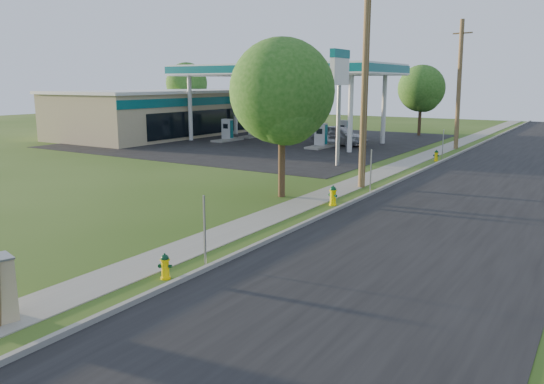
{
  "coord_description": "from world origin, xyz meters",
  "views": [
    {
      "loc": [
        9.19,
        -6.48,
        4.95
      ],
      "look_at": [
        0.0,
        8.0,
        1.4
      ],
      "focal_mm": 35.0,
      "sensor_mm": 36.0,
      "label": 1
    }
  ],
  "objects_px": {
    "fuel_pump_se": "(343,134)",
    "hydrant_near": "(165,266)",
    "tree_verge": "(283,96)",
    "fuel_pump_ne": "(321,139)",
    "hydrant_mid": "(333,196)",
    "tree_lot": "(422,90)",
    "car_silver": "(339,135)",
    "utility_pole_far": "(459,85)",
    "hydrant_far": "(436,156)",
    "utility_pole_mid": "(365,82)",
    "fuel_pump_sw": "(254,129)",
    "fuel_pump_nw": "(227,133)",
    "price_pylon": "(340,74)",
    "tree_back": "(187,85)"
  },
  "relations": [
    {
      "from": "fuel_pump_sw",
      "to": "price_pylon",
      "type": "bearing_deg",
      "value": -39.4
    },
    {
      "from": "utility_pole_mid",
      "to": "fuel_pump_ne",
      "type": "bearing_deg",
      "value": 124.4
    },
    {
      "from": "fuel_pump_nw",
      "to": "fuel_pump_sw",
      "type": "xyz_separation_m",
      "value": [
        0.0,
        4.0,
        0.0
      ]
    },
    {
      "from": "fuel_pump_nw",
      "to": "fuel_pump_se",
      "type": "relative_size",
      "value": 1.0
    },
    {
      "from": "utility_pole_mid",
      "to": "fuel_pump_se",
      "type": "bearing_deg",
      "value": 117.63
    },
    {
      "from": "fuel_pump_ne",
      "to": "fuel_pump_se",
      "type": "xyz_separation_m",
      "value": [
        0.0,
        4.0,
        0.0
      ]
    },
    {
      "from": "fuel_pump_ne",
      "to": "hydrant_far",
      "type": "xyz_separation_m",
      "value": [
        9.54,
        -2.4,
        -0.36
      ]
    },
    {
      "from": "fuel_pump_se",
      "to": "fuel_pump_nw",
      "type": "bearing_deg",
      "value": -156.04
    },
    {
      "from": "utility_pole_far",
      "to": "hydrant_mid",
      "type": "xyz_separation_m",
      "value": [
        0.52,
        -22.21,
        -4.4
      ]
    },
    {
      "from": "tree_lot",
      "to": "hydrant_mid",
      "type": "bearing_deg",
      "value": -79.22
    },
    {
      "from": "utility_pole_far",
      "to": "tree_verge",
      "type": "relative_size",
      "value": 1.39
    },
    {
      "from": "utility_pole_mid",
      "to": "hydrant_near",
      "type": "bearing_deg",
      "value": -87.67
    },
    {
      "from": "fuel_pump_nw",
      "to": "car_silver",
      "type": "distance_m",
      "value": 9.71
    },
    {
      "from": "price_pylon",
      "to": "car_silver",
      "type": "xyz_separation_m",
      "value": [
        -4.6,
        9.93,
        -4.63
      ]
    },
    {
      "from": "utility_pole_mid",
      "to": "car_silver",
      "type": "xyz_separation_m",
      "value": [
        -8.5,
        15.43,
        -4.15
      ]
    },
    {
      "from": "utility_pole_far",
      "to": "car_silver",
      "type": "distance_m",
      "value": 9.73
    },
    {
      "from": "car_silver",
      "to": "fuel_pump_se",
      "type": "bearing_deg",
      "value": 25.39
    },
    {
      "from": "tree_verge",
      "to": "hydrant_mid",
      "type": "height_order",
      "value": "tree_verge"
    },
    {
      "from": "fuel_pump_sw",
      "to": "tree_verge",
      "type": "height_order",
      "value": "tree_verge"
    },
    {
      "from": "utility_pole_mid",
      "to": "tree_back",
      "type": "relative_size",
      "value": 1.35
    },
    {
      "from": "fuel_pump_sw",
      "to": "hydrant_near",
      "type": "xyz_separation_m",
      "value": [
        18.47,
        -31.07,
        -0.39
      ]
    },
    {
      "from": "fuel_pump_nw",
      "to": "tree_back",
      "type": "bearing_deg",
      "value": 141.63
    },
    {
      "from": "tree_back",
      "to": "hydrant_mid",
      "type": "bearing_deg",
      "value": -41.07
    },
    {
      "from": "utility_pole_far",
      "to": "hydrant_near",
      "type": "distance_m",
      "value": 32.38
    },
    {
      "from": "fuel_pump_se",
      "to": "car_silver",
      "type": "distance_m",
      "value": 1.62
    },
    {
      "from": "fuel_pump_nw",
      "to": "fuel_pump_ne",
      "type": "bearing_deg",
      "value": 0.0
    },
    {
      "from": "fuel_pump_ne",
      "to": "hydrant_mid",
      "type": "relative_size",
      "value": 3.84
    },
    {
      "from": "tree_verge",
      "to": "fuel_pump_ne",
      "type": "bearing_deg",
      "value": 112.0
    },
    {
      "from": "tree_lot",
      "to": "hydrant_near",
      "type": "bearing_deg",
      "value": -81.72
    },
    {
      "from": "hydrant_mid",
      "to": "car_silver",
      "type": "bearing_deg",
      "value": 114.66
    },
    {
      "from": "utility_pole_far",
      "to": "hydrant_far",
      "type": "bearing_deg",
      "value": -85.09
    },
    {
      "from": "tree_lot",
      "to": "car_silver",
      "type": "xyz_separation_m",
      "value": [
        -3.16,
        -11.11,
        -3.44
      ]
    },
    {
      "from": "utility_pole_far",
      "to": "tree_verge",
      "type": "xyz_separation_m",
      "value": [
        -2.05,
        -21.96,
        -0.4
      ]
    },
    {
      "from": "utility_pole_mid",
      "to": "price_pylon",
      "type": "bearing_deg",
      "value": 125.34
    },
    {
      "from": "fuel_pump_nw",
      "to": "tree_verge",
      "type": "height_order",
      "value": "tree_verge"
    },
    {
      "from": "fuel_pump_ne",
      "to": "car_silver",
      "type": "xyz_separation_m",
      "value": [
        0.4,
        2.43,
        0.08
      ]
    },
    {
      "from": "utility_pole_mid",
      "to": "hydrant_mid",
      "type": "relative_size",
      "value": 11.77
    },
    {
      "from": "fuel_pump_ne",
      "to": "hydrant_far",
      "type": "bearing_deg",
      "value": -14.12
    },
    {
      "from": "utility_pole_far",
      "to": "fuel_pump_sw",
      "type": "xyz_separation_m",
      "value": [
        -17.9,
        -1.0,
        -4.08
      ]
    },
    {
      "from": "hydrant_mid",
      "to": "tree_lot",
      "type": "bearing_deg",
      "value": 100.78
    },
    {
      "from": "utility_pole_mid",
      "to": "tree_lot",
      "type": "xyz_separation_m",
      "value": [
        -5.34,
        26.54,
        -0.71
      ]
    },
    {
      "from": "hydrant_far",
      "to": "utility_pole_far",
      "type": "bearing_deg",
      "value": 94.91
    },
    {
      "from": "fuel_pump_se",
      "to": "tree_lot",
      "type": "relative_size",
      "value": 0.48
    },
    {
      "from": "fuel_pump_se",
      "to": "hydrant_near",
      "type": "distance_m",
      "value": 32.48
    },
    {
      "from": "fuel_pump_sw",
      "to": "tree_back",
      "type": "xyz_separation_m",
      "value": [
        -14.56,
        7.53,
        3.97
      ]
    },
    {
      "from": "fuel_pump_nw",
      "to": "hydrant_far",
      "type": "distance_m",
      "value": 18.69
    },
    {
      "from": "utility_pole_mid",
      "to": "fuel_pump_sw",
      "type": "height_order",
      "value": "utility_pole_mid"
    },
    {
      "from": "fuel_pump_sw",
      "to": "price_pylon",
      "type": "relative_size",
      "value": 0.47
    },
    {
      "from": "fuel_pump_nw",
      "to": "tree_back",
      "type": "xyz_separation_m",
      "value": [
        -14.56,
        11.53,
        3.97
      ]
    },
    {
      "from": "fuel_pump_nw",
      "to": "fuel_pump_sw",
      "type": "relative_size",
      "value": 1.0
    }
  ]
}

